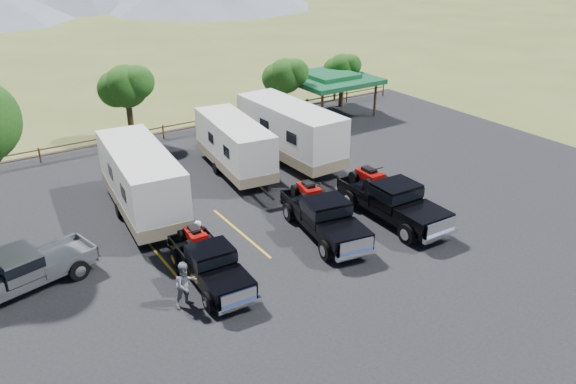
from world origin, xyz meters
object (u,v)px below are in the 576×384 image
trailer_center (234,146)px  person_a (198,239)px  trailer_right (290,132)px  pavilion (330,78)px  rig_right (391,199)px  rig_center (324,215)px  pickup_silver (22,270)px  rig_left (209,261)px  trailer_left (141,182)px  person_b (186,284)px

trailer_center → person_a: 9.57m
trailer_right → person_a: 12.00m
pavilion → rig_right: pavilion is taller
rig_center → pickup_silver: rig_center is taller
rig_left → trailer_center: (6.25, 9.43, 0.75)m
rig_left → trailer_left: 7.16m
pavilion → trailer_left: bearing=-154.3°
trailer_left → person_a: 5.30m
pavilion → trailer_right: 10.49m
rig_left → trailer_left: (-0.15, 7.10, 0.91)m
pavilion → rig_left: 24.00m
pavilion → trailer_center: bearing=-151.3°
trailer_left → pickup_silver: size_ratio=1.63×
trailer_right → rig_center: bearing=-115.1°
rig_right → person_a: 9.65m
rig_left → person_a: 1.94m
pickup_silver → rig_center: bearing=63.8°
rig_left → trailer_left: bearing=94.3°
trailer_left → person_a: size_ratio=5.55×
trailer_left → pickup_silver: trailer_left is taller
rig_right → trailer_center: (-3.60, 9.41, 0.57)m
person_a → pickup_silver: bearing=-14.6°
trailer_right → rig_right: bearing=-91.7°
trailer_center → person_b: (-7.75, -10.49, -0.69)m
pavilion → rig_left: pavilion is taller
pavilion → person_a: bearing=-141.6°
person_a → person_b: person_b is taller
rig_center → person_a: rig_center is taller
rig_left → rig_center: rig_center is taller
pavilion → trailer_center: size_ratio=0.69×
rig_right → rig_center: bearing=172.0°
rig_center → rig_right: size_ratio=0.97×
pickup_silver → trailer_center: bearing=101.7°
trailer_center → person_b: bearing=-119.7°
rig_left → pickup_silver: bearing=155.0°
trailer_right → person_b: 15.33m
pavilion → pickup_silver: (-24.37, -12.40, -1.84)m
trailer_center → trailer_right: (3.66, -0.29, 0.21)m
rig_left → rig_center: size_ratio=0.87×
rig_right → trailer_right: (0.06, 9.11, 0.79)m
person_b → pickup_silver: bearing=130.0°
rig_center → rig_left: bearing=-164.6°
trailer_left → trailer_right: (10.06, 2.04, 0.05)m
rig_left → trailer_center: trailer_center is taller
pickup_silver → pavilion: bearing=103.3°
rig_right → trailer_left: trailer_left is taller
rig_left → pickup_silver: (-6.43, 3.43, 0.02)m
rig_right → trailer_right: bearing=90.8°
pavilion → person_b: pavilion is taller
trailer_right → pickup_silver: (-16.34, -5.72, -0.94)m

